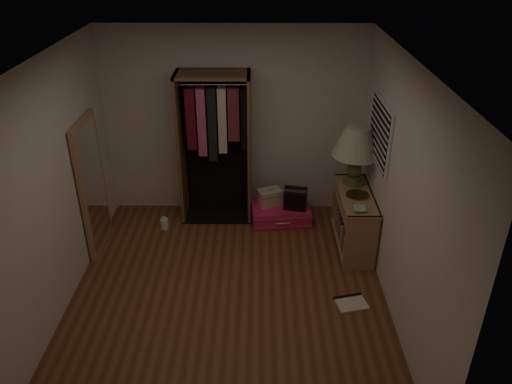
% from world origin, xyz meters
% --- Properties ---
extents(ground, '(4.00, 4.00, 0.00)m').
position_xyz_m(ground, '(0.00, 0.00, 0.00)').
color(ground, brown).
rests_on(ground, ground).
extents(room_walls, '(3.52, 4.02, 2.60)m').
position_xyz_m(room_walls, '(0.08, 0.04, 1.50)').
color(room_walls, beige).
rests_on(room_walls, ground).
extents(console_bookshelf, '(0.42, 1.12, 0.75)m').
position_xyz_m(console_bookshelf, '(1.54, 1.04, 0.39)').
color(console_bookshelf, '#9F714D').
rests_on(console_bookshelf, ground).
extents(open_wardrobe, '(0.95, 0.50, 2.05)m').
position_xyz_m(open_wardrobe, '(-0.24, 1.77, 1.22)').
color(open_wardrobe, brown).
rests_on(open_wardrobe, ground).
extents(floor_mirror, '(0.06, 0.80, 1.70)m').
position_xyz_m(floor_mirror, '(-1.70, 1.00, 0.85)').
color(floor_mirror, '#AA7852').
rests_on(floor_mirror, ground).
extents(pink_suitcase, '(0.87, 0.67, 0.25)m').
position_xyz_m(pink_suitcase, '(0.63, 1.60, 0.12)').
color(pink_suitcase, '#DF1B51').
rests_on(pink_suitcase, ground).
extents(train_case, '(0.38, 0.33, 0.23)m').
position_xyz_m(train_case, '(0.49, 1.64, 0.36)').
color(train_case, '#C4B096').
rests_on(train_case, pink_suitcase).
extents(black_bag, '(0.33, 0.25, 0.33)m').
position_xyz_m(black_bag, '(0.83, 1.52, 0.42)').
color(black_bag, black).
rests_on(black_bag, pink_suitcase).
extents(table_lamp, '(0.76, 0.76, 0.76)m').
position_xyz_m(table_lamp, '(1.54, 1.29, 1.31)').
color(table_lamp, '#505B2C').
rests_on(table_lamp, console_bookshelf).
extents(brass_tray, '(0.32, 0.32, 0.02)m').
position_xyz_m(brass_tray, '(1.54, 0.96, 0.76)').
color(brass_tray, olive).
rests_on(brass_tray, console_bookshelf).
extents(ceramic_bowl, '(0.17, 0.17, 0.04)m').
position_xyz_m(ceramic_bowl, '(1.49, 0.59, 0.77)').
color(ceramic_bowl, '#97B59E').
rests_on(ceramic_bowl, console_bookshelf).
extents(white_jug, '(0.11, 0.11, 0.18)m').
position_xyz_m(white_jug, '(-0.95, 1.38, 0.08)').
color(white_jug, white).
rests_on(white_jug, ground).
extents(floor_book, '(0.38, 0.33, 0.03)m').
position_xyz_m(floor_book, '(1.35, -0.14, 0.01)').
color(floor_book, beige).
rests_on(floor_book, ground).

